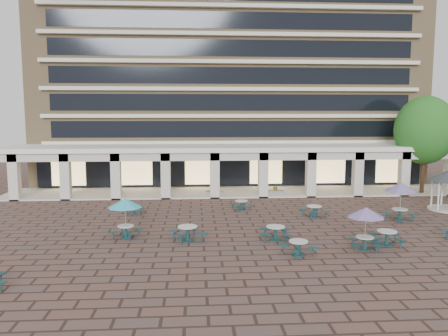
{
  "coord_description": "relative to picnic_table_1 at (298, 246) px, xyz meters",
  "views": [
    {
      "loc": [
        -3.72,
        -25.0,
        7.2
      ],
      "look_at": [
        -1.92,
        3.0,
        3.77
      ],
      "focal_mm": 35.0,
      "sensor_mm": 36.0,
      "label": 1
    }
  ],
  "objects": [
    {
      "name": "ground",
      "position": [
        -1.52,
        3.43,
        -0.45
      ],
      "size": [
        120.0,
        120.0,
        0.0
      ],
      "primitive_type": "plane",
      "color": "brown",
      "rests_on": "ground"
    },
    {
      "name": "apartment_building",
      "position": [
        -1.52,
        28.9,
        12.15
      ],
      "size": [
        40.0,
        15.5,
        25.2
      ],
      "color": "#9C8058",
      "rests_on": "ground"
    },
    {
      "name": "retail_arcade",
      "position": [
        -1.52,
        18.23,
        2.55
      ],
      "size": [
        42.0,
        6.6,
        4.4
      ],
      "color": "white",
      "rests_on": "ground"
    },
    {
      "name": "picnic_table_1",
      "position": [
        0.0,
        0.0,
        0.0
      ],
      "size": [
        2.05,
        2.05,
        0.75
      ],
      "rotation": [
        0.0,
        0.0,
        0.42
      ],
      "color": "#164044",
      "rests_on": "ground"
    },
    {
      "name": "picnic_table_3",
      "position": [
        5.31,
        1.39,
        0.04
      ],
      "size": [
        2.05,
        2.05,
        0.81
      ],
      "rotation": [
        0.0,
        0.0,
        -0.21
      ],
      "color": "#164044",
      "rests_on": "ground"
    },
    {
      "name": "picnic_table_4",
      "position": [
        -9.4,
        3.78,
        1.55
      ],
      "size": [
        2.03,
        2.03,
        2.35
      ],
      "rotation": [
        0.0,
        0.0,
        -0.34
      ],
      "color": "#164044",
      "rests_on": "ground"
    },
    {
      "name": "picnic_table_5",
      "position": [
        -5.76,
        2.95,
        0.07
      ],
      "size": [
        2.32,
        2.32,
        0.86
      ],
      "rotation": [
        0.0,
        0.0,
        0.38
      ],
      "color": "#164044",
      "rests_on": "ground"
    },
    {
      "name": "picnic_table_6",
      "position": [
        3.75,
        0.62,
        1.51
      ],
      "size": [
        1.99,
        1.99,
        2.3
      ],
      "rotation": [
        0.0,
        0.0,
        -0.22
      ],
      "color": "#164044",
      "rests_on": "ground"
    },
    {
      "name": "picnic_table_9",
      "position": [
        -1.82,
        10.89,
        -0.02
      ],
      "size": [
        1.94,
        1.94,
        0.72
      ],
      "rotation": [
        0.0,
        0.0,
        0.36
      ],
      "color": "#164044",
      "rests_on": "ground"
    },
    {
      "name": "picnic_table_10",
      "position": [
        -0.69,
        2.76,
        0.04
      ],
      "size": [
        2.03,
        2.03,
        0.82
      ],
      "rotation": [
        0.0,
        0.0,
        -0.17
      ],
      "color": "#164044",
      "rests_on": "ground"
    },
    {
      "name": "picnic_table_11",
      "position": [
        8.68,
        6.9,
        1.75
      ],
      "size": [
        2.24,
        2.24,
        2.59
      ],
      "rotation": [
        0.0,
        0.0,
        0.3
      ],
      "color": "#164044",
      "rests_on": "ground"
    },
    {
      "name": "picnic_table_12",
      "position": [
        -9.77,
        9.92,
        -0.06
      ],
      "size": [
        1.59,
        1.59,
        0.65
      ],
      "rotation": [
        0.0,
        0.0,
        0.14
      ],
      "color": "#164044",
      "rests_on": "ground"
    },
    {
      "name": "picnic_table_13",
      "position": [
        3.08,
        8.29,
        0.03
      ],
      "size": [
        2.07,
        2.07,
        0.8
      ],
      "rotation": [
        0.0,
        0.0,
        0.26
      ],
      "color": "#164044",
      "rests_on": "ground"
    },
    {
      "name": "tree_east_c",
      "position": [
        15.37,
        16.57,
        5.37
      ],
      "size": [
        5.34,
        5.34,
        8.9
      ],
      "color": "#3F2619",
      "rests_on": "ground"
    },
    {
      "name": "planter_left",
      "position": [
        -3.63,
        16.33,
        -0.01
      ],
      "size": [
        1.5,
        0.73,
        1.17
      ],
      "color": "gray",
      "rests_on": "ground"
    },
    {
      "name": "planter_right",
      "position": [
        1.8,
        16.33,
        0.0
      ],
      "size": [
        1.5,
        0.69,
        1.18
      ],
      "color": "gray",
      "rests_on": "ground"
    }
  ]
}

